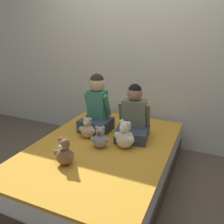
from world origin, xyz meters
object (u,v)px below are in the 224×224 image
at_px(bed, 102,163).
at_px(teddy_bear_at_foot_of_bed, 65,153).
at_px(teddy_bear_held_by_left_child, 88,129).
at_px(child_on_right, 134,118).
at_px(teddy_bear_held_by_right_child, 125,136).
at_px(child_on_left, 97,107).
at_px(teddy_bear_between_children, 100,138).

bearing_deg(bed, teddy_bear_at_foot_of_bed, -108.90).
relative_size(bed, teddy_bear_held_by_left_child, 8.06).
bearing_deg(child_on_right, teddy_bear_held_by_right_child, -98.18).
height_order(child_on_left, teddy_bear_held_by_left_child, child_on_left).
bearing_deg(child_on_right, teddy_bear_held_by_left_child, -161.99).
relative_size(child_on_left, teddy_bear_held_by_left_child, 2.78).
height_order(teddy_bear_held_by_left_child, teddy_bear_at_foot_of_bed, teddy_bear_at_foot_of_bed).
height_order(teddy_bear_held_by_right_child, teddy_bear_between_children, teddy_bear_held_by_right_child).
bearing_deg(teddy_bear_held_by_right_child, bed, -146.78).
relative_size(teddy_bear_held_by_right_child, teddy_bear_between_children, 1.25).
xyz_separation_m(teddy_bear_held_by_left_child, teddy_bear_between_children, (0.22, -0.15, -0.00)).
xyz_separation_m(bed, teddy_bear_at_foot_of_bed, (-0.15, -0.43, 0.31)).
distance_m(teddy_bear_held_by_left_child, teddy_bear_held_by_right_child, 0.45).
height_order(teddy_bear_held_by_left_child, teddy_bear_between_children, teddy_bear_held_by_left_child).
xyz_separation_m(bed, teddy_bear_held_by_right_child, (0.22, 0.07, 0.33)).
bearing_deg(child_on_right, teddy_bear_between_children, -129.46).
distance_m(child_on_right, teddy_bear_at_foot_of_bed, 0.86).
relative_size(child_on_left, teddy_bear_at_foot_of_bed, 2.64).
bearing_deg(bed, teddy_bear_held_by_left_child, 152.77).
height_order(child_on_right, teddy_bear_held_by_right_child, child_on_right).
bearing_deg(teddy_bear_between_children, teddy_bear_at_foot_of_bed, -124.33).
bearing_deg(teddy_bear_between_children, child_on_right, 45.53).
distance_m(child_on_right, teddy_bear_held_by_left_child, 0.51).
xyz_separation_m(bed, teddy_bear_between_children, (-0.00, -0.03, 0.30)).
bearing_deg(teddy_bear_held_by_left_child, child_on_right, 29.03).
xyz_separation_m(child_on_right, teddy_bear_held_by_left_child, (-0.44, -0.23, -0.12)).
distance_m(child_on_left, teddy_bear_held_by_right_child, 0.54).
distance_m(bed, teddy_bear_between_children, 0.30).
bearing_deg(bed, child_on_left, 123.55).
relative_size(child_on_right, teddy_bear_between_children, 2.53).
bearing_deg(child_on_left, child_on_right, 2.65).
distance_m(teddy_bear_held_by_right_child, teddy_bear_at_foot_of_bed, 0.62).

